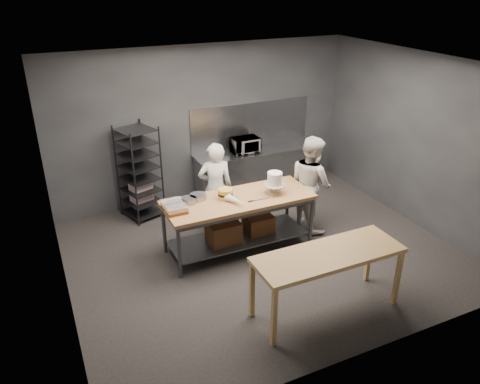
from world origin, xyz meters
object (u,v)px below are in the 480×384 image
at_px(chef_right, 311,183).
at_px(frosted_cake_stand, 275,180).
at_px(layer_cake, 225,194).
at_px(speed_rack, 140,173).
at_px(work_table, 239,218).
at_px(microwave, 245,145).
at_px(near_counter, 328,259).
at_px(chef_behind, 215,188).

height_order(chef_right, frosted_cake_stand, chef_right).
bearing_deg(layer_cake, speed_rack, 119.12).
height_order(work_table, frosted_cake_stand, frosted_cake_stand).
bearing_deg(microwave, near_counter, -99.24).
relative_size(work_table, near_counter, 1.20).
xyz_separation_m(near_counter, layer_cake, (-0.59, 2.00, 0.19)).
bearing_deg(frosted_cake_stand, microwave, 78.04).
height_order(microwave, frosted_cake_stand, frosted_cake_stand).
distance_m(speed_rack, layer_cake, 1.97).
bearing_deg(frosted_cake_stand, near_counter, -96.26).
xyz_separation_m(speed_rack, frosted_cake_stand, (1.75, -1.89, 0.29)).
height_order(speed_rack, frosted_cake_stand, speed_rack).
xyz_separation_m(speed_rack, microwave, (2.16, 0.08, 0.19)).
xyz_separation_m(chef_behind, frosted_cake_stand, (0.70, -0.82, 0.34)).
bearing_deg(work_table, frosted_cake_stand, -7.28).
distance_m(chef_right, layer_cake, 1.65).
distance_m(frosted_cake_stand, layer_cake, 0.82).
bearing_deg(microwave, work_table, -118.29).
height_order(microwave, layer_cake, microwave).
bearing_deg(microwave, frosted_cake_stand, -101.96).
distance_m(chef_right, microwave, 1.81).
bearing_deg(work_table, chef_right, 5.80).
height_order(speed_rack, microwave, speed_rack).
height_order(near_counter, frosted_cake_stand, frosted_cake_stand).
bearing_deg(chef_right, microwave, 10.90).
bearing_deg(chef_behind, microwave, -121.62).
xyz_separation_m(near_counter, chef_behind, (-0.50, 2.65, -0.00)).
distance_m(chef_behind, chef_right, 1.66).
distance_m(speed_rack, microwave, 2.17).
relative_size(work_table, speed_rack, 1.37).
bearing_deg(frosted_cake_stand, speed_rack, 132.82).
bearing_deg(chef_behind, chef_right, 171.43).
xyz_separation_m(chef_right, microwave, (-0.43, 1.74, 0.20)).
bearing_deg(near_counter, speed_rack, 112.61).
relative_size(speed_rack, frosted_cake_stand, 4.81).
distance_m(work_table, chef_behind, 0.79).
bearing_deg(layer_cake, frosted_cake_stand, -11.92).
bearing_deg(work_table, near_counter, -78.16).
bearing_deg(layer_cake, near_counter, -73.55).
height_order(near_counter, chef_right, chef_right).
bearing_deg(speed_rack, microwave, 2.12).
xyz_separation_m(work_table, near_counter, (0.40, -1.91, 0.24)).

